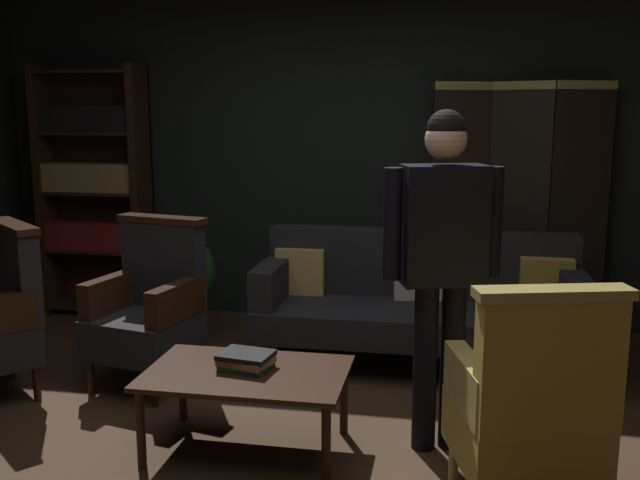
# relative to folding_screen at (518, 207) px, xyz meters

# --- Properties ---
(ground_plane) EXTENTS (10.00, 10.00, 0.00)m
(ground_plane) POSITION_rel_folding_screen_xyz_m (-1.24, -2.22, -0.99)
(ground_plane) COLOR #3D2819
(back_wall) EXTENTS (7.20, 0.10, 2.80)m
(back_wall) POSITION_rel_folding_screen_xyz_m (-1.24, 0.23, 0.41)
(back_wall) COLOR black
(back_wall) RESTS_ON ground_plane
(folding_screen) EXTENTS (1.30, 0.22, 1.90)m
(folding_screen) POSITION_rel_folding_screen_xyz_m (0.00, 0.00, 0.00)
(folding_screen) COLOR black
(folding_screen) RESTS_ON ground_plane
(bookshelf) EXTENTS (0.90, 0.32, 2.05)m
(bookshelf) POSITION_rel_folding_screen_xyz_m (-3.39, -0.03, 0.09)
(bookshelf) COLOR black
(bookshelf) RESTS_ON ground_plane
(velvet_couch) EXTENTS (2.12, 0.78, 0.88)m
(velvet_couch) POSITION_rel_folding_screen_xyz_m (-0.69, -0.76, -0.53)
(velvet_couch) COLOR black
(velvet_couch) RESTS_ON ground_plane
(coffee_table) EXTENTS (1.00, 0.64, 0.42)m
(coffee_table) POSITION_rel_folding_screen_xyz_m (-1.47, -2.19, -0.61)
(coffee_table) COLOR black
(coffee_table) RESTS_ON ground_plane
(armchair_gilt_accent) EXTENTS (0.71, 0.70, 1.04)m
(armchair_gilt_accent) POSITION_rel_folding_screen_xyz_m (-0.15, -2.55, -0.50)
(armchair_gilt_accent) COLOR tan
(armchair_gilt_accent) RESTS_ON ground_plane
(armchair_wing_left) EXTENTS (0.69, 0.69, 1.04)m
(armchair_wing_left) POSITION_rel_folding_screen_xyz_m (-2.31, -1.43, -0.50)
(armchair_wing_left) COLOR black
(armchair_wing_left) RESTS_ON ground_plane
(standing_figure) EXTENTS (0.57, 0.32, 1.70)m
(standing_figure) POSITION_rel_folding_screen_xyz_m (-0.53, -1.98, 0.04)
(standing_figure) COLOR black
(standing_figure) RESTS_ON ground_plane
(potted_plant) EXTENTS (0.51, 0.51, 0.81)m
(potted_plant) POSITION_rel_folding_screen_xyz_m (-2.43, -0.62, -0.52)
(potted_plant) COLOR brown
(potted_plant) RESTS_ON ground_plane
(book_green_cloth) EXTENTS (0.27, 0.23, 0.02)m
(book_green_cloth) POSITION_rel_folding_screen_xyz_m (-1.48, -2.16, -0.55)
(book_green_cloth) COLOR #1E4C28
(book_green_cloth) RESTS_ON coffee_table
(book_tan_leather) EXTENTS (0.29, 0.24, 0.03)m
(book_tan_leather) POSITION_rel_folding_screen_xyz_m (-1.48, -2.16, -0.52)
(book_tan_leather) COLOR #9E7A47
(book_tan_leather) RESTS_ON book_green_cloth
(book_black_cloth) EXTENTS (0.28, 0.23, 0.03)m
(book_black_cloth) POSITION_rel_folding_screen_xyz_m (-1.48, -2.16, -0.49)
(book_black_cloth) COLOR black
(book_black_cloth) RESTS_ON book_tan_leather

